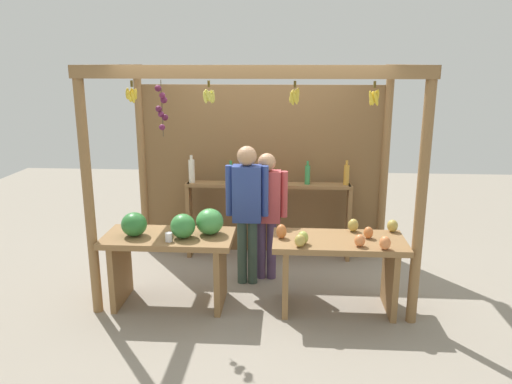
% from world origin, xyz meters
% --- Properties ---
extents(ground_plane, '(12.00, 12.00, 0.00)m').
position_xyz_m(ground_plane, '(0.00, 0.00, 0.00)').
color(ground_plane, gray).
rests_on(ground_plane, ground).
extents(market_stall, '(3.29, 1.91, 2.47)m').
position_xyz_m(market_stall, '(-0.00, 0.44, 1.42)').
color(market_stall, olive).
rests_on(market_stall, ground).
extents(fruit_counter_left, '(1.33, 0.64, 1.03)m').
position_xyz_m(fruit_counter_left, '(-0.83, -0.68, 0.67)').
color(fruit_counter_left, olive).
rests_on(fruit_counter_left, ground).
extents(fruit_counter_right, '(1.33, 0.65, 0.91)m').
position_xyz_m(fruit_counter_right, '(0.88, -0.68, 0.58)').
color(fruit_counter_right, olive).
rests_on(fruit_counter_right, ground).
extents(bottle_shelf_unit, '(2.11, 0.22, 1.35)m').
position_xyz_m(bottle_shelf_unit, '(0.08, 0.68, 0.79)').
color(bottle_shelf_unit, olive).
rests_on(bottle_shelf_unit, ground).
extents(vendor_man, '(0.48, 0.22, 1.61)m').
position_xyz_m(vendor_man, '(-0.10, -0.12, 0.96)').
color(vendor_man, '#374E43').
rests_on(vendor_man, ground).
extents(vendor_woman, '(0.48, 0.20, 1.50)m').
position_xyz_m(vendor_woman, '(0.11, 0.03, 0.89)').
color(vendor_woman, '#533E64').
rests_on(vendor_woman, ground).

